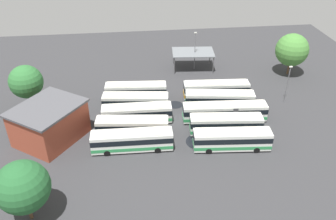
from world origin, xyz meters
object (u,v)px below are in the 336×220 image
at_px(bus_row0_slot4, 232,139).
at_px(tree_south_edge, 292,50).
at_px(bus_row1_slot4, 132,140).
at_px(bus_row1_slot1, 136,102).
at_px(bus_row0_slot1, 220,100).
at_px(lamp_post_far_corner, 288,83).
at_px(tree_northeast, 26,82).
at_px(bus_row0_slot2, 225,112).
at_px(bus_row1_slot0, 136,91).
at_px(depot_building, 49,123).
at_px(bus_row0_slot0, 216,89).
at_px(bus_row1_slot2, 137,114).
at_px(bus_row1_slot3, 132,127).
at_px(bus_row0_slot3, 226,124).
at_px(maintenance_shelter, 193,53).
at_px(lamp_post_near_entrance, 195,49).
at_px(tree_west_edge, 23,187).

distance_m(bus_row0_slot4, tree_south_edge, 31.77).
bearing_deg(bus_row1_slot4, bus_row1_slot1, -94.98).
distance_m(bus_row0_slot1, lamp_post_far_corner, 13.32).
relative_size(bus_row1_slot4, tree_northeast, 1.47).
xyz_separation_m(bus_row0_slot4, bus_row1_slot4, (15.56, -1.58, 0.00)).
relative_size(bus_row0_slot2, tree_northeast, 1.71).
bearing_deg(bus_row1_slot0, lamp_post_far_corner, 171.18).
bearing_deg(depot_building, tree_northeast, -62.25).
xyz_separation_m(bus_row0_slot1, tree_northeast, (34.94, -3.90, 3.85)).
relative_size(bus_row1_slot4, depot_building, 0.93).
height_order(bus_row0_slot4, lamp_post_far_corner, lamp_post_far_corner).
height_order(bus_row0_slot2, tree_northeast, tree_northeast).
height_order(bus_row0_slot0, tree_south_edge, tree_south_edge).
distance_m(bus_row1_slot4, tree_south_edge, 42.30).
xyz_separation_m(bus_row0_slot0, bus_row1_slot4, (16.89, 14.65, -0.00)).
distance_m(bus_row1_slot2, bus_row1_slot3, 4.04).
xyz_separation_m(bus_row0_slot2, bus_row1_slot4, (16.52, 6.47, -0.00)).
height_order(bus_row0_slot3, bus_row1_slot4, same).
bearing_deg(bus_row1_slot1, bus_row1_slot4, 85.02).
bearing_deg(bus_row0_slot4, bus_row1_slot0, -50.59).
bearing_deg(bus_row1_slot2, bus_row1_slot4, 81.92).
bearing_deg(tree_south_edge, bus_row0_slot4, 51.32).
height_order(maintenance_shelter, tree_south_edge, tree_south_edge).
xyz_separation_m(bus_row0_slot4, bus_row1_slot3, (15.39, -5.35, -0.00)).
distance_m(bus_row1_slot4, depot_building, 13.89).
height_order(bus_row0_slot4, tree_northeast, tree_northeast).
xyz_separation_m(bus_row0_slot4, tree_south_edge, (-19.70, -24.61, 3.92)).
bearing_deg(depot_building, lamp_post_near_entrance, -140.14).
relative_size(bus_row0_slot3, bus_row1_slot1, 0.99).
height_order(bus_row1_slot0, lamp_post_near_entrance, lamp_post_near_entrance).
bearing_deg(bus_row0_slot3, bus_row0_slot0, -95.74).
relative_size(bus_row0_slot3, lamp_post_far_corner, 1.62).
xyz_separation_m(bus_row0_slot3, bus_row1_slot3, (15.52, -1.07, -0.00)).
distance_m(bus_row0_slot3, bus_row1_slot0, 19.52).
relative_size(bus_row0_slot0, bus_row0_slot1, 0.99).
relative_size(tree_west_edge, tree_south_edge, 0.92).
bearing_deg(bus_row1_slot0, bus_row1_slot1, 86.75).
height_order(bus_row0_slot0, bus_row1_slot3, same).
xyz_separation_m(bus_row0_slot2, lamp_post_near_entrance, (1.52, -21.50, 3.01)).
xyz_separation_m(bus_row0_slot3, maintenance_shelter, (0.99, -25.70, 2.09)).
relative_size(bus_row0_slot4, depot_building, 0.90).
bearing_deg(bus_row0_slot3, bus_row1_slot0, -42.30).
height_order(bus_row1_slot1, bus_row1_slot3, same).
height_order(bus_row1_slot0, tree_west_edge, tree_west_edge).
bearing_deg(bus_row1_slot2, bus_row0_slot3, 161.07).
distance_m(bus_row0_slot2, lamp_post_near_entrance, 21.76).
relative_size(lamp_post_far_corner, tree_west_edge, 0.88).
height_order(bus_row1_slot0, tree_northeast, tree_northeast).
distance_m(bus_row1_slot1, maintenance_shelter, 21.69).
bearing_deg(bus_row0_slot3, bus_row1_slot3, -3.96).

